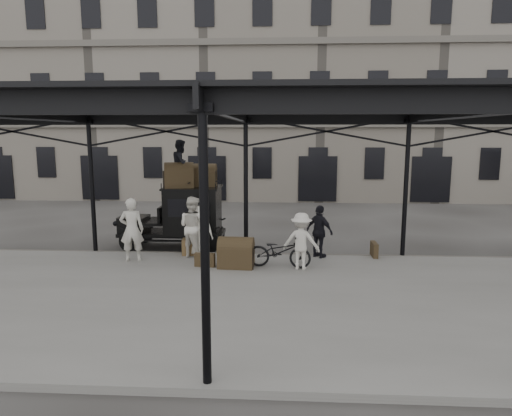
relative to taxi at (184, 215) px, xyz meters
The scene contains 18 objects.
ground 3.98m from the taxi, 53.87° to the right, with size 120.00×120.00×0.00m, color #383533.
platform 5.65m from the taxi, 66.16° to the right, with size 28.00×8.00×0.15m, color slate.
canopy 6.28m from the taxi, 64.94° to the right, with size 22.50×9.00×4.74m.
building_frontage 16.17m from the taxi, 81.47° to the left, with size 64.00×8.00×14.00m, color slate.
taxi is the anchor object (origin of this frame).
porter_left 2.46m from the taxi, 117.50° to the right, with size 0.71×0.46×1.94m, color beige.
porter_midleft 1.67m from the taxi, 68.82° to the right, with size 0.93×0.72×1.91m, color silver.
porter_centre 1.68m from the taxi, 60.46° to the right, with size 0.79×0.51×1.61m, color silver.
porter_official 4.80m from the taxi, 17.64° to the right, with size 0.97×0.40×1.65m, color black.
porter_right 4.80m from the taxi, 34.67° to the right, with size 1.05×0.60×1.63m, color silver.
bicycle 4.27m from the taxi, 38.12° to the right, with size 0.64×1.82×0.96m, color black.
porter_roof 1.78m from the taxi, 107.50° to the right, with size 0.78×0.61×1.60m, color black.
steamer_trunk_roof_near 1.36m from the taxi, 108.07° to the right, with size 0.97×0.59×0.71m, color #3F301D, non-canonical shape.
steamer_trunk_roof_far 1.48m from the taxi, 16.81° to the left, with size 0.89×0.54×0.65m, color #3F301D, non-canonical shape.
steamer_trunk_platform 3.44m from the taxi, 52.09° to the right, with size 1.02×0.62×0.74m, color #3F301D, non-canonical shape.
wicker_hamper 1.63m from the taxi, 68.70° to the right, with size 0.60×0.45×0.50m, color brown.
suitcase_upright 6.49m from the taxi, 11.37° to the right, with size 0.15×0.60×0.45m, color #3F301D.
suitcase_flat 3.03m from the taxi, 66.51° to the right, with size 0.60×0.15×0.40m, color #3F301D.
Camera 1 is at (1.13, -12.34, 4.00)m, focal length 32.00 mm.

